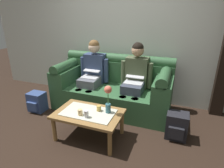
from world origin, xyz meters
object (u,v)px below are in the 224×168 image
couch (113,88)px  cup_near_left (86,114)px  coffee_table (89,116)px  cup_far_center (99,108)px  backpack_left (37,102)px  cup_near_right (80,112)px  person_right (135,76)px  backpack_right (177,126)px  person_left (93,71)px  flower_vase (108,97)px

couch → cup_near_left: bearing=-88.1°
coffee_table → cup_far_center: bearing=34.7°
couch → backpack_left: couch is taller
cup_far_center → backpack_left: bearing=168.6°
coffee_table → cup_near_right: bearing=-120.6°
backpack_left → person_right: bearing=21.1°
couch → coffee_table: (0.00, -0.99, -0.03)m
cup_far_center → backpack_right: cup_far_center is taller
person_left → person_right: (0.81, 0.00, -0.00)m
person_left → backpack_left: size_ratio=3.51×
backpack_right → cup_near_right: bearing=-156.9°
person_left → cup_far_center: (0.53, -0.90, -0.22)m
cup_near_left → backpack_right: 1.28m
cup_near_left → backpack_right: bearing=25.8°
flower_vase → backpack_left: flower_vase is taller
cup_near_right → backpack_right: 1.36m
flower_vase → cup_far_center: (-0.14, -0.00, -0.19)m
couch → cup_far_center: size_ratio=26.85×
cup_far_center → backpack_right: bearing=17.7°
flower_vase → backpack_right: 1.06m
person_left → cup_near_right: (0.34, -1.09, -0.21)m
couch → cup_near_right: couch is taller
coffee_table → cup_near_right: (-0.06, -0.11, 0.10)m
coffee_table → cup_far_center: cup_far_center is taller
person_left → person_right: size_ratio=1.00×
cup_near_left → couch: bearing=91.9°
cup_near_left → cup_near_right: size_ratio=1.20×
backpack_left → cup_near_left: bearing=-20.9°
cup_near_left → backpack_left: (-1.27, 0.48, -0.28)m
backpack_left → coffee_table: bearing=-16.2°
coffee_table → backpack_left: (-1.23, 0.36, -0.17)m
person_right → backpack_right: (0.76, -0.57, -0.47)m
flower_vase → cup_far_center: 0.24m
backpack_right → coffee_table: bearing=-160.3°
cup_far_center → couch: bearing=97.7°
person_right → backpack_left: 1.82m
backpack_right → backpack_left: bearing=-178.6°
backpack_left → flower_vase: bearing=-10.2°
flower_vase → cup_near_left: size_ratio=4.00×
couch → backpack_left: bearing=-152.8°
person_right → cup_near_left: 1.19m
flower_vase → backpack_right: bearing=19.9°
backpack_left → person_left: bearing=37.3°
person_left → coffee_table: 1.11m
couch → cup_far_center: (0.12, -0.91, 0.07)m
backpack_right → backpack_left: backpack_right is taller
couch → cup_near_right: (-0.06, -1.10, 0.07)m
person_left → backpack_left: bearing=-142.7°
cup_near_left → backpack_right: cup_near_left is taller
person_left → flower_vase: person_left is taller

